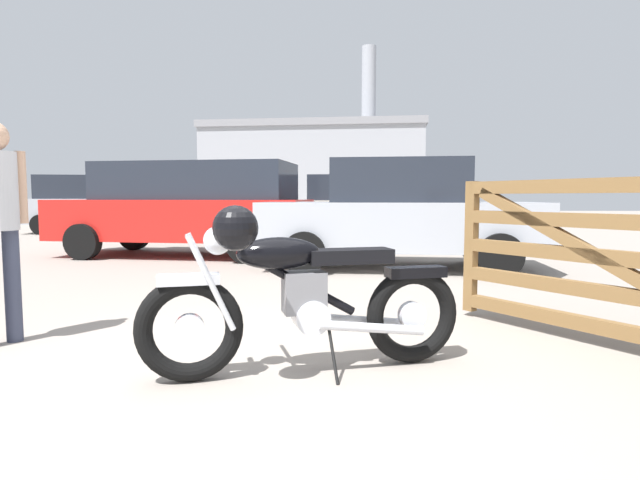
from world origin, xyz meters
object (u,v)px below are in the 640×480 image
vintage_motorcycle (300,296)px  silver_sedan_mid (399,215)px  pale_sedan_back (188,206)px  blue_hatchback_right (88,203)px  red_hatchback_near (348,208)px  dark_sedan_left (179,204)px

vintage_motorcycle → silver_sedan_mid: (1.13, 4.86, 0.34)m
pale_sedan_back → blue_hatchback_right: bearing=-44.2°
pale_sedan_back → red_hatchback_near: size_ratio=1.14×
pale_sedan_back → red_hatchback_near: (3.03, 3.89, -0.10)m
pale_sedan_back → blue_hatchback_right: blue_hatchback_right is taller
red_hatchback_near → dark_sedan_left: dark_sedan_left is taller
vintage_motorcycle → silver_sedan_mid: bearing=-120.3°
silver_sedan_mid → red_hatchback_near: 5.45m
dark_sedan_left → blue_hatchback_right: size_ratio=0.98×
red_hatchback_near → vintage_motorcycle: bearing=89.8°
vintage_motorcycle → dark_sedan_left: size_ratio=0.49×
pale_sedan_back → vintage_motorcycle: bearing=119.1°
dark_sedan_left → red_hatchback_near: bearing=156.1°
vintage_motorcycle → silver_sedan_mid: silver_sedan_mid is taller
pale_sedan_back → silver_sedan_mid: bearing=164.8°
vintage_motorcycle → blue_hatchback_right: size_ratio=0.49×
vintage_motorcycle → pale_sedan_back: (-2.64, 6.37, 0.45)m
vintage_motorcycle → blue_hatchback_right: blue_hatchback_right is taller
silver_sedan_mid → vintage_motorcycle: bearing=81.6°
pale_sedan_back → red_hatchback_near: pale_sedan_back is taller
vintage_motorcycle → red_hatchback_near: red_hatchback_near is taller
pale_sedan_back → dark_sedan_left: dark_sedan_left is taller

